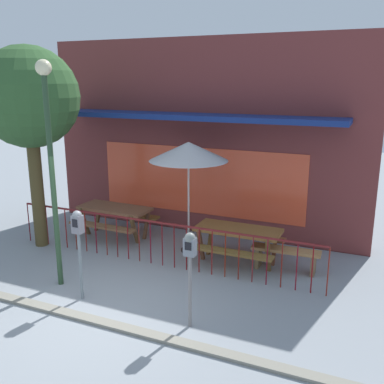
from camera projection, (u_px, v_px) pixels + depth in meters
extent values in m
plane|color=gray|center=(101.00, 308.00, 7.55)|extent=(40.00, 40.00, 0.00)
cube|color=#3F1617|center=(202.00, 228.00, 11.60)|extent=(8.35, 0.54, 0.01)
cube|color=brown|center=(203.00, 138.00, 11.00)|extent=(8.35, 0.50, 4.83)
cube|color=#E54C2D|center=(198.00, 181.00, 11.03)|extent=(5.42, 0.02, 1.70)
cube|color=navy|center=(191.00, 117.00, 10.21)|extent=(7.09, 0.95, 0.12)
cube|color=maroon|center=(156.00, 222.00, 9.11)|extent=(7.01, 0.04, 0.04)
cylinder|color=maroon|center=(29.00, 222.00, 10.60)|extent=(0.02, 0.02, 0.95)
cylinder|color=maroon|center=(38.00, 224.00, 10.49)|extent=(0.02, 0.02, 0.95)
cylinder|color=maroon|center=(47.00, 225.00, 10.38)|extent=(0.02, 0.02, 0.95)
cylinder|color=maroon|center=(56.00, 227.00, 10.27)|extent=(0.02, 0.02, 0.95)
cylinder|color=maroon|center=(66.00, 228.00, 10.16)|extent=(0.02, 0.02, 0.95)
cylinder|color=maroon|center=(76.00, 230.00, 10.05)|extent=(0.02, 0.02, 0.95)
cylinder|color=maroon|center=(86.00, 232.00, 9.94)|extent=(0.02, 0.02, 0.95)
cylinder|color=maroon|center=(96.00, 233.00, 9.83)|extent=(0.02, 0.02, 0.95)
cylinder|color=maroon|center=(106.00, 235.00, 9.72)|extent=(0.02, 0.02, 0.95)
cylinder|color=maroon|center=(117.00, 237.00, 9.61)|extent=(0.02, 0.02, 0.95)
cylinder|color=maroon|center=(128.00, 239.00, 9.51)|extent=(0.02, 0.02, 0.95)
cylinder|color=maroon|center=(139.00, 241.00, 9.40)|extent=(0.02, 0.02, 0.95)
cylinder|color=maroon|center=(151.00, 242.00, 9.29)|extent=(0.02, 0.02, 0.95)
cylinder|color=maroon|center=(162.00, 244.00, 9.18)|extent=(0.02, 0.02, 0.95)
cylinder|color=maroon|center=(174.00, 246.00, 9.07)|extent=(0.02, 0.02, 0.95)
cylinder|color=maroon|center=(186.00, 248.00, 8.96)|extent=(0.02, 0.02, 0.95)
cylinder|color=maroon|center=(199.00, 250.00, 8.85)|extent=(0.02, 0.02, 0.95)
cylinder|color=maroon|center=(212.00, 253.00, 8.74)|extent=(0.02, 0.02, 0.95)
cylinder|color=maroon|center=(225.00, 255.00, 8.63)|extent=(0.02, 0.02, 0.95)
cylinder|color=maroon|center=(239.00, 257.00, 8.52)|extent=(0.02, 0.02, 0.95)
cylinder|color=maroon|center=(253.00, 259.00, 8.41)|extent=(0.02, 0.02, 0.95)
cylinder|color=maroon|center=(267.00, 262.00, 8.30)|extent=(0.02, 0.02, 0.95)
cylinder|color=maroon|center=(282.00, 264.00, 8.19)|extent=(0.02, 0.02, 0.95)
cylinder|color=maroon|center=(297.00, 267.00, 8.08)|extent=(0.02, 0.02, 0.95)
cylinder|color=maroon|center=(312.00, 269.00, 7.97)|extent=(0.02, 0.02, 0.95)
cylinder|color=maroon|center=(328.00, 272.00, 7.86)|extent=(0.02, 0.02, 0.95)
cube|color=brown|center=(115.00, 208.00, 10.83)|extent=(1.82, 0.81, 0.07)
cube|color=brown|center=(102.00, 226.00, 10.42)|extent=(1.81, 0.31, 0.05)
cube|color=brown|center=(128.00, 214.00, 11.38)|extent=(1.81, 0.31, 0.05)
cube|color=brown|center=(85.00, 222.00, 10.98)|extent=(0.08, 0.35, 0.78)
cube|color=brown|center=(98.00, 216.00, 11.47)|extent=(0.08, 0.35, 0.78)
cube|color=brown|center=(134.00, 230.00, 10.37)|extent=(0.08, 0.35, 0.78)
cube|color=brown|center=(147.00, 223.00, 10.86)|extent=(0.08, 0.35, 0.78)
cube|color=brown|center=(238.00, 230.00, 9.27)|extent=(1.80, 0.76, 0.07)
cube|color=brown|center=(229.00, 252.00, 8.86)|extent=(1.80, 0.26, 0.05)
cube|color=brown|center=(245.00, 235.00, 9.83)|extent=(1.80, 0.26, 0.05)
cube|color=brown|center=(201.00, 245.00, 9.40)|extent=(0.07, 0.35, 0.78)
cube|color=brown|center=(210.00, 237.00, 9.90)|extent=(0.07, 0.35, 0.78)
cube|color=brown|center=(268.00, 256.00, 8.83)|extent=(0.07, 0.35, 0.78)
cube|color=brown|center=(275.00, 247.00, 9.32)|extent=(0.07, 0.35, 0.78)
cylinder|color=black|center=(189.00, 250.00, 10.07)|extent=(0.36, 0.36, 0.05)
cylinder|color=#C0AFAA|center=(189.00, 199.00, 9.76)|extent=(0.04, 0.04, 2.48)
cone|color=beige|center=(188.00, 151.00, 9.49)|extent=(1.74, 1.74, 0.41)
cube|color=#A07142|center=(286.00, 250.00, 8.94)|extent=(1.41, 0.39, 0.06)
cube|color=olive|center=(258.00, 257.00, 9.19)|extent=(0.08, 0.29, 0.45)
cube|color=brown|center=(313.00, 264.00, 8.80)|extent=(0.08, 0.29, 0.45)
cylinder|color=slate|center=(190.00, 291.00, 6.86)|extent=(0.06, 0.06, 1.21)
cube|color=slate|center=(190.00, 247.00, 6.67)|extent=(0.18, 0.14, 0.29)
sphere|color=slate|center=(190.00, 238.00, 6.64)|extent=(0.17, 0.17, 0.17)
cube|color=black|center=(188.00, 246.00, 6.60)|extent=(0.11, 0.01, 0.13)
cylinder|color=slate|center=(80.00, 266.00, 7.74)|extent=(0.06, 0.06, 1.25)
cube|color=slate|center=(78.00, 224.00, 7.55)|extent=(0.18, 0.14, 0.32)
sphere|color=slate|center=(77.00, 215.00, 7.51)|extent=(0.17, 0.17, 0.17)
cube|color=black|center=(75.00, 223.00, 7.47)|extent=(0.11, 0.01, 0.14)
cylinder|color=#4D3F22|center=(37.00, 187.00, 10.10)|extent=(0.30, 0.30, 2.85)
sphere|color=#31582C|center=(29.00, 97.00, 9.59)|extent=(2.24, 2.24, 2.24)
cylinder|color=#284229|center=(53.00, 186.00, 7.97)|extent=(0.10, 0.10, 3.91)
sphere|color=beige|center=(43.00, 68.00, 7.45)|extent=(0.28, 0.28, 0.28)
cube|color=gray|center=(87.00, 320.00, 7.19)|extent=(11.68, 0.20, 0.11)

